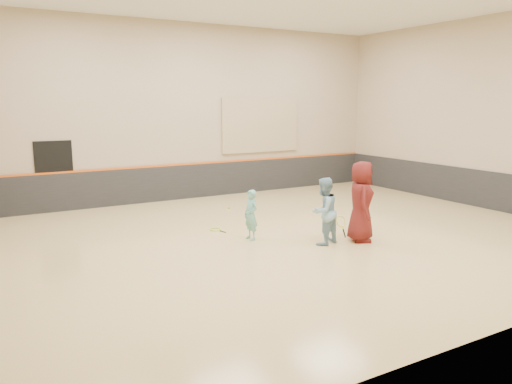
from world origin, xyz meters
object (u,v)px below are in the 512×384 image
girl (251,215)px  young_man (361,201)px  instructor (324,211)px  spare_racket (215,229)px

girl → young_man: size_ratio=0.63×
instructor → spare_racket: instructor is taller
young_man → instructor: bearing=110.1°
girl → spare_racket: (-0.38, 1.27, -0.60)m
instructor → young_man: size_ratio=0.82×
girl → spare_racket: bearing=-168.3°
instructor → young_man: bearing=151.0°
young_man → spare_racket: young_man is taller
instructor → spare_racket: (-1.68, 2.49, -0.78)m
girl → spare_racket: girl is taller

